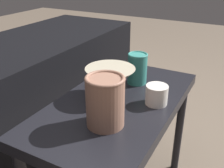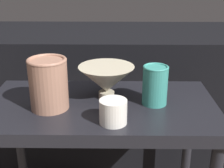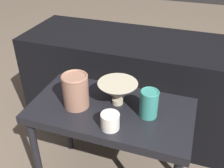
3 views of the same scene
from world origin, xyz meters
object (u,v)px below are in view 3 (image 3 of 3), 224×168
Objects in this scene: vase_textured_left at (76,90)px; vase_colorful_right at (149,104)px; bowl at (118,91)px; cup at (110,121)px.

vase_textured_left reaches higher than vase_colorful_right.
bowl is at bearing 24.16° from vase_textured_left.
bowl is 0.18m from cup.
vase_colorful_right reaches higher than cup.
bowl is 1.14× the size of vase_textured_left.
vase_colorful_right is (0.33, 0.03, -0.02)m from vase_textured_left.
vase_textured_left is 1.27× the size of vase_colorful_right.
vase_textured_left is at bearing 154.37° from cup.
cup is (0.02, -0.17, -0.03)m from bowl.
bowl is 1.44× the size of vase_colorful_right.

